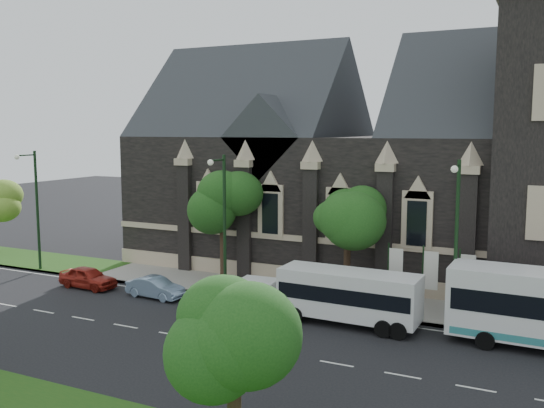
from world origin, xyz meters
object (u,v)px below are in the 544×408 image
Objects in this scene: banner_flag_left at (393,270)px; car_far_red at (88,277)px; box_trailer at (259,292)px; sedan at (156,287)px; street_lamp_near at (456,234)px; tree_walk_left at (227,200)px; banner_flag_right at (464,278)px; street_lamp_far at (35,204)px; tree_park_east at (242,328)px; shuttle_bus at (349,294)px; street_lamp_mid at (223,217)px; tree_walk_right at (352,206)px; banner_flag_center at (428,274)px.

banner_flag_left is 20.07m from car_far_red.
sedan is (-6.85, -0.86, -0.33)m from box_trailer.
tree_walk_left is at bearing 167.13° from street_lamp_near.
tree_walk_left is at bearing 173.96° from banner_flag_right.
box_trailer is (19.00, -1.05, -4.13)m from street_lamp_far.
tree_park_east is 15.19m from shuttle_bus.
street_lamp_mid is at bearing 0.00° from street_lamp_far.
tree_walk_left reaches higher than tree_park_east.
shuttle_bus is at bearing -3.64° from street_lamp_far.
tree_walk_right is at bearing 150.90° from banner_flag_left.
banner_flag_center is at bearing -18.64° from tree_walk_right.
tree_park_east reaches higher than banner_flag_left.
banner_flag_center is 16.67m from sedan.
tree_park_east reaches higher than car_far_red.
banner_flag_left is (12.08, -1.70, -3.35)m from tree_walk_left.
box_trailer is 6.91m from sedan.
tree_walk_left is 1.91× the size of banner_flag_left.
street_lamp_near is at bearing 0.00° from street_lamp_mid.
car_far_red is at bearing -16.33° from street_lamp_far.
tree_walk_left is 14.67m from street_lamp_far.
sedan is (-14.13, -3.81, -1.73)m from banner_flag_left.
sedan is (-3.85, -1.91, -4.46)m from street_lamp_mid.
tree_park_east is 1.92× the size of box_trailer.
tree_walk_left is 1.91× the size of banner_flag_center.
street_lamp_far is 13.09m from sedan.
banner_flag_center is 1.00× the size of banner_flag_right.
street_lamp_far is at bearing 85.42° from sedan.
tree_walk_left is 1.91× the size of banner_flag_right.
street_lamp_far is at bearing 180.00° from street_lamp_near.
street_lamp_near is 23.83m from car_far_red.
sedan is at bearing -177.06° from shuttle_bus.
street_lamp_far is 2.25× the size of banner_flag_left.
street_lamp_mid reaches higher than banner_flag_center.
street_lamp_near is at bearing 76.89° from tree_park_east.
street_lamp_far reaches higher than sedan.
tree_walk_right is at bearing 166.40° from banner_flag_right.
street_lamp_near reaches higher than box_trailer.
car_far_red is (-23.34, -1.95, -4.40)m from street_lamp_near.
car_far_red is at bearing -161.39° from tree_walk_right.
tree_park_east reaches higher than banner_flag_right.
banner_flag_left is 0.96× the size of car_far_red.
banner_flag_center is (-1.71, 1.91, -2.73)m from street_lamp_near.
street_lamp_far is at bearing -171.14° from tree_walk_right.
street_lamp_far is 26.50m from banner_flag_left.
banner_flag_right is (16.08, -1.70, -3.35)m from tree_walk_left.
street_lamp_mid is 1.00× the size of street_lamp_far.
street_lamp_mid is 9.54m from shuttle_bus.
banner_flag_left is at bearing 152.82° from street_lamp_near.
banner_flag_center is 9.84m from box_trailer.
tree_walk_left is 7.78m from sedan.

